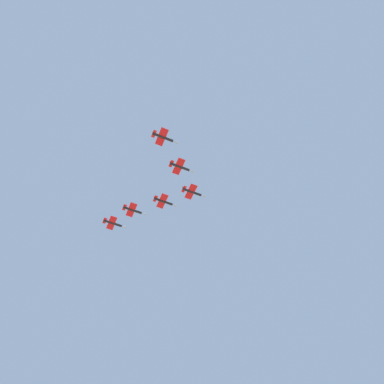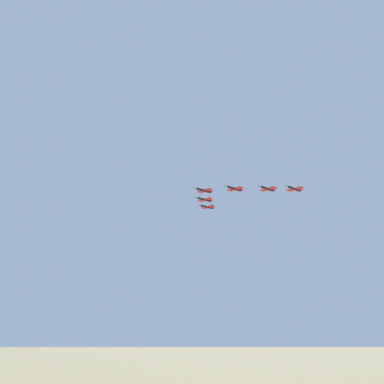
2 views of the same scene
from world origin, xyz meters
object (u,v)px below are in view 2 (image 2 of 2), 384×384
(jet_lead, at_px, (203,190))
(jet_port_inner, at_px, (234,189))
(jet_starboard_inner, at_px, (204,199))
(jet_center_rear, at_px, (294,189))
(jet_starboard_outer, at_px, (207,207))
(jet_port_outer, at_px, (267,189))

(jet_lead, relative_size, jet_port_inner, 1.00)
(jet_starboard_inner, xyz_separation_m, jet_center_rear, (-13.82, -50.98, 0.09))
(jet_starboard_outer, bearing_deg, jet_lead, 133.25)
(jet_port_inner, xyz_separation_m, jet_center_rear, (1.38, -32.20, -1.24))
(jet_port_outer, distance_m, jet_center_rear, 14.31)
(jet_center_rear, bearing_deg, jet_port_outer, 32.10)
(jet_lead, height_order, jet_center_rear, jet_lead)
(jet_starboard_inner, relative_size, jet_port_outer, 1.00)
(jet_center_rear, bearing_deg, jet_lead, 42.54)
(jet_starboard_outer, bearing_deg, jet_center_rear, -172.85)
(jet_starboard_inner, height_order, jet_starboard_outer, jet_starboard_inner)
(jet_starboard_inner, xyz_separation_m, jet_starboard_outer, (18.29, 0.74, -0.00))
(jet_lead, distance_m, jet_port_outer, 35.26)
(jet_starboard_outer, bearing_deg, jet_starboard_inner, 131.30)
(jet_center_rear, bearing_deg, jet_port_inner, 41.44)
(jet_lead, bearing_deg, jet_center_rear, -137.46)
(jet_port_outer, xyz_separation_m, jet_starboard_outer, (30.40, 37.56, -1.33))
(jet_port_inner, xyz_separation_m, jet_starboard_outer, (33.49, 19.52, -1.33))
(jet_starboard_inner, height_order, jet_center_rear, jet_center_rear)
(jet_port_inner, height_order, jet_center_rear, jet_port_inner)
(jet_port_inner, height_order, jet_port_outer, jet_port_outer)
(jet_starboard_inner, distance_m, jet_port_outer, 38.78)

